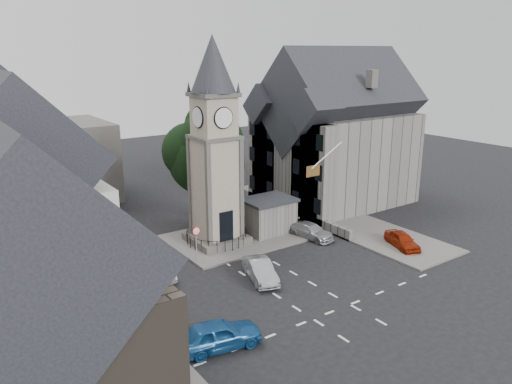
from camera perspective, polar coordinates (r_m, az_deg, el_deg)
ground at (r=34.75m, az=2.34°, el=-9.85°), size 120.00×120.00×0.00m
pavement_west at (r=34.91m, az=-20.98°, el=-10.73°), size 6.00×30.00×0.14m
pavement_east at (r=47.62m, az=8.03°, el=-2.63°), size 6.00×26.00×0.14m
central_island at (r=41.54m, az=-2.71°, el=-5.29°), size 10.00×8.00×0.16m
road_markings at (r=31.06m, az=8.67°, el=-13.37°), size 20.00×8.00×0.01m
clock_tower at (r=38.58m, az=-4.75°, el=5.45°), size 4.86×4.86×16.25m
stone_shelter at (r=42.40m, az=1.40°, el=-2.72°), size 4.30×3.30×3.08m
town_tree at (r=44.04m, az=-5.78°, el=5.21°), size 7.20×7.20×10.80m
warning_sign_post at (r=36.57m, az=-6.84°, el=-5.14°), size 0.70×0.19×2.85m
terrace_tudor at (r=26.60m, az=-25.25°, el=-5.27°), size 8.10×7.60×12.00m
building_sw_stone at (r=18.70m, az=-24.35°, el=-17.15°), size 8.60×7.60×10.40m
backdrop_west at (r=54.42m, az=-26.77°, el=2.44°), size 20.00×10.00×8.00m
east_building at (r=50.61m, az=8.99°, el=5.68°), size 14.40×11.40×12.60m
east_boundary_wall at (r=47.18m, az=3.90°, el=-2.20°), size 0.40×16.00×0.90m
flagpole at (r=40.35m, az=8.09°, el=4.19°), size 3.68×0.10×2.74m
car_west_blue at (r=27.17m, az=-4.33°, el=-15.94°), size 4.87×2.63×1.57m
car_west_silver at (r=34.24m, az=-12.86°, el=-9.34°), size 4.64×2.60×1.45m
car_west_grey at (r=37.56m, az=-15.06°, el=-7.34°), size 4.81×2.96×1.24m
car_island_silver at (r=34.28m, az=0.50°, el=-8.94°), size 2.66×4.43×1.38m
car_island_east at (r=41.82m, az=6.27°, el=-4.44°), size 2.41×4.46×1.23m
car_east_red at (r=41.20m, az=16.37°, el=-5.31°), size 2.70×4.03×1.27m
pedestrian at (r=46.07m, az=8.78°, el=-2.14°), size 0.83×0.74×1.91m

